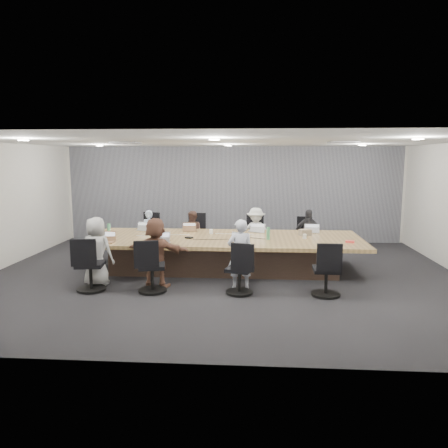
# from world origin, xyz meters

# --- Properties ---
(floor) EXTENTS (10.00, 8.00, 0.00)m
(floor) POSITION_xyz_m (0.00, 0.00, 0.00)
(floor) COLOR black
(floor) RESTS_ON ground
(ceiling) EXTENTS (10.00, 8.00, 0.00)m
(ceiling) POSITION_xyz_m (0.00, 0.00, 2.80)
(ceiling) COLOR white
(ceiling) RESTS_ON wall_back
(wall_back) EXTENTS (10.00, 0.00, 2.80)m
(wall_back) POSITION_xyz_m (0.00, 4.00, 1.40)
(wall_back) COLOR beige
(wall_back) RESTS_ON ground
(wall_front) EXTENTS (10.00, 0.00, 2.80)m
(wall_front) POSITION_xyz_m (0.00, -4.00, 1.40)
(wall_front) COLOR beige
(wall_front) RESTS_ON ground
(curtain) EXTENTS (9.80, 0.04, 2.80)m
(curtain) POSITION_xyz_m (0.00, 3.92, 1.40)
(curtain) COLOR gray
(curtain) RESTS_ON ground
(conference_table) EXTENTS (6.00, 2.20, 0.74)m
(conference_table) POSITION_xyz_m (0.00, 0.50, 0.40)
(conference_table) COLOR #453128
(conference_table) RESTS_ON ground
(chair_0) EXTENTS (0.73, 0.73, 0.86)m
(chair_0) POSITION_xyz_m (-2.02, 2.20, 0.43)
(chair_0) COLOR black
(chair_0) RESTS_ON ground
(chair_1) EXTENTS (0.60, 0.60, 0.85)m
(chair_1) POSITION_xyz_m (-0.87, 2.20, 0.43)
(chair_1) COLOR black
(chair_1) RESTS_ON ground
(chair_2) EXTENTS (0.61, 0.61, 0.83)m
(chair_2) POSITION_xyz_m (0.70, 2.20, 0.42)
(chair_2) COLOR black
(chair_2) RESTS_ON ground
(chair_3) EXTENTS (0.54, 0.54, 0.73)m
(chair_3) POSITION_xyz_m (1.98, 2.20, 0.36)
(chair_3) COLOR black
(chair_3) RESTS_ON ground
(chair_4) EXTENTS (0.64, 0.64, 0.85)m
(chair_4) POSITION_xyz_m (-2.39, -1.20, 0.42)
(chair_4) COLOR black
(chair_4) RESTS_ON ground
(chair_5) EXTENTS (0.65, 0.65, 0.82)m
(chair_5) POSITION_xyz_m (-1.22, -1.20, 0.41)
(chair_5) COLOR black
(chair_5) RESTS_ON ground
(chair_6) EXTENTS (0.64, 0.64, 0.77)m
(chair_6) POSITION_xyz_m (0.40, -1.20, 0.39)
(chair_6) COLOR black
(chair_6) RESTS_ON ground
(chair_7) EXTENTS (0.56, 0.56, 0.81)m
(chair_7) POSITION_xyz_m (1.96, -1.20, 0.41)
(chair_7) COLOR black
(chair_7) RESTS_ON ground
(person_0) EXTENTS (0.46, 0.34, 1.16)m
(person_0) POSITION_xyz_m (-2.02, 1.85, 0.58)
(person_0) COLOR silver
(person_0) RESTS_ON ground
(laptop_0) EXTENTS (0.32, 0.26, 0.02)m
(laptop_0) POSITION_xyz_m (-2.02, 1.30, 0.75)
(laptop_0) COLOR #B2B2B7
(laptop_0) RESTS_ON conference_table
(person_1) EXTENTS (0.58, 0.47, 1.15)m
(person_1) POSITION_xyz_m (-0.87, 1.85, 0.57)
(person_1) COLOR #4C332C
(person_1) RESTS_ON ground
(laptop_1) EXTENTS (0.32, 0.23, 0.02)m
(laptop_1) POSITION_xyz_m (-0.87, 1.30, 0.75)
(laptop_1) COLOR #8C6647
(laptop_1) RESTS_ON conference_table
(person_2) EXTENTS (0.82, 0.50, 1.24)m
(person_2) POSITION_xyz_m (0.70, 1.85, 0.62)
(person_2) COLOR #BBBFBB
(person_2) RESTS_ON ground
(laptop_2) EXTENTS (0.39, 0.31, 0.02)m
(laptop_2) POSITION_xyz_m (0.70, 1.30, 0.75)
(laptop_2) COLOR #B2B2B7
(laptop_2) RESTS_ON conference_table
(person_3) EXTENTS (0.74, 0.36, 1.22)m
(person_3) POSITION_xyz_m (1.98, 1.85, 0.61)
(person_3) COLOR #29292C
(person_3) RESTS_ON ground
(laptop_3) EXTENTS (0.35, 0.25, 0.02)m
(laptop_3) POSITION_xyz_m (1.98, 1.30, 0.75)
(laptop_3) COLOR #B2B2B7
(laptop_3) RESTS_ON conference_table
(person_4) EXTENTS (0.72, 0.52, 1.35)m
(person_4) POSITION_xyz_m (-2.39, -0.85, 0.67)
(person_4) COLOR #A2A2A2
(person_4) RESTS_ON ground
(laptop_4) EXTENTS (0.32, 0.23, 0.02)m
(laptop_4) POSITION_xyz_m (-2.39, -0.30, 0.75)
(laptop_4) COLOR #8C6647
(laptop_4) RESTS_ON conference_table
(person_5) EXTENTS (1.31, 0.67, 1.35)m
(person_5) POSITION_xyz_m (-1.22, -0.85, 0.68)
(person_5) COLOR brown
(person_5) RESTS_ON ground
(laptop_5) EXTENTS (0.33, 0.24, 0.02)m
(laptop_5) POSITION_xyz_m (-1.22, -0.30, 0.75)
(laptop_5) COLOR #B2B2B7
(laptop_5) RESTS_ON conference_table
(person_6) EXTENTS (0.53, 0.39, 1.34)m
(person_6) POSITION_xyz_m (0.40, -0.85, 0.67)
(person_6) COLOR silver
(person_6) RESTS_ON ground
(laptop_6) EXTENTS (0.39, 0.31, 0.02)m
(laptop_6) POSITION_xyz_m (0.40, -0.30, 0.75)
(laptop_6) COLOR #B2B2B7
(laptop_6) RESTS_ON conference_table
(bottle_green_left) EXTENTS (0.09, 0.09, 0.25)m
(bottle_green_left) POSITION_xyz_m (-2.65, 0.65, 0.87)
(bottle_green_left) COLOR #469965
(bottle_green_left) RESTS_ON conference_table
(bottle_green_right) EXTENTS (0.09, 0.09, 0.27)m
(bottle_green_right) POSITION_xyz_m (0.96, 0.29, 0.87)
(bottle_green_right) COLOR #469965
(bottle_green_right) RESTS_ON conference_table
(bottle_clear) EXTENTS (0.08, 0.08, 0.22)m
(bottle_clear) POSITION_xyz_m (-1.77, 0.79, 0.85)
(bottle_clear) COLOR silver
(bottle_clear) RESTS_ON conference_table
(cup_white_far) EXTENTS (0.10, 0.10, 0.11)m
(cup_white_far) POSITION_xyz_m (-0.33, 0.90, 0.79)
(cup_white_far) COLOR white
(cup_white_far) RESTS_ON conference_table
(cup_white_near) EXTENTS (0.09, 0.09, 0.10)m
(cup_white_near) POSITION_xyz_m (1.75, 0.45, 0.79)
(cup_white_near) COLOR white
(cup_white_near) RESTS_ON conference_table
(mug_brown) EXTENTS (0.11, 0.11, 0.10)m
(mug_brown) POSITION_xyz_m (-2.65, 0.22, 0.79)
(mug_brown) COLOR brown
(mug_brown) RESTS_ON conference_table
(mic_left) EXTENTS (0.18, 0.16, 0.03)m
(mic_left) POSITION_xyz_m (-0.76, 0.31, 0.76)
(mic_left) COLOR black
(mic_left) RESTS_ON conference_table
(mic_right) EXTENTS (0.18, 0.15, 0.03)m
(mic_right) POSITION_xyz_m (0.47, 0.38, 0.76)
(mic_right) COLOR black
(mic_right) RESTS_ON conference_table
(stapler) EXTENTS (0.15, 0.05, 0.06)m
(stapler) POSITION_xyz_m (0.21, -0.04, 0.77)
(stapler) COLOR black
(stapler) RESTS_ON conference_table
(canvas_bag) EXTENTS (0.30, 0.24, 0.14)m
(canvas_bag) POSITION_xyz_m (1.80, 0.84, 0.81)
(canvas_bag) COLOR gray
(canvas_bag) RESTS_ON conference_table
(snack_packet) EXTENTS (0.20, 0.16, 0.04)m
(snack_packet) POSITION_xyz_m (2.64, 0.08, 0.76)
(snack_packet) COLOR #E73F37
(snack_packet) RESTS_ON conference_table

